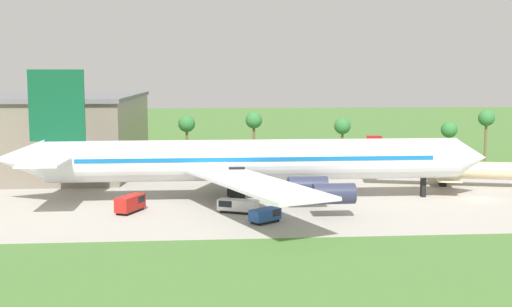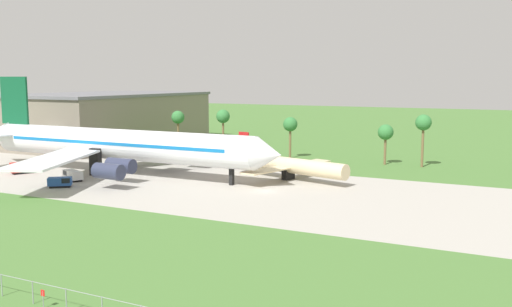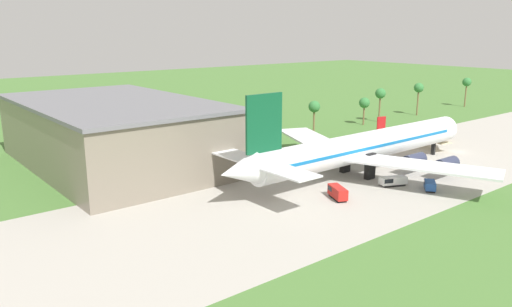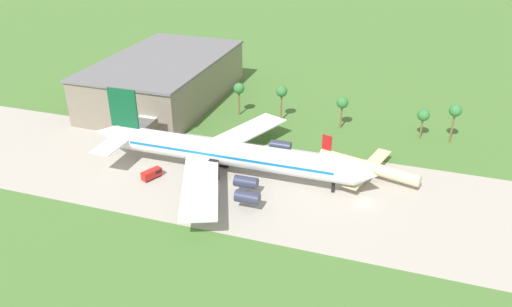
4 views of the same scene
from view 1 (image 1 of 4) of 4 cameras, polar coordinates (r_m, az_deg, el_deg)
The scene contains 9 objects.
ground_plane at distance 107.17m, azimuth 19.10°, elevation -3.85°, with size 600.00×600.00×0.00m, color #477233.
taxiway_strip at distance 107.17m, azimuth 19.10°, elevation -3.84°, with size 320.00×44.00×0.02m.
jet_airliner at distance 99.76m, azimuth -0.77°, elevation -0.61°, with size 77.03×60.65×20.26m.
regional_aircraft at distance 117.90m, azimuth 16.21°, elevation -1.39°, with size 26.64×24.21×8.70m.
baggage_tug at distance 84.93m, azimuth 0.90°, elevation -5.49°, with size 4.53×4.15×1.86m.
fuel_truck at distance 92.99m, azimuth -11.07°, elevation -4.37°, with size 4.04×5.70×2.41m.
catering_van at distance 90.98m, azimuth -1.75°, elevation -4.65°, with size 5.98×4.11×1.91m.
terminal_building at distance 145.52m, azimuth -17.67°, elevation 2.00°, with size 36.72×61.20×15.40m.
palm_tree_row at distance 146.89m, azimuth 15.85°, elevation 2.67°, with size 127.29×3.60×12.24m.
Camera 1 is at (-43.11, -96.23, 19.14)m, focal length 45.00 mm.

